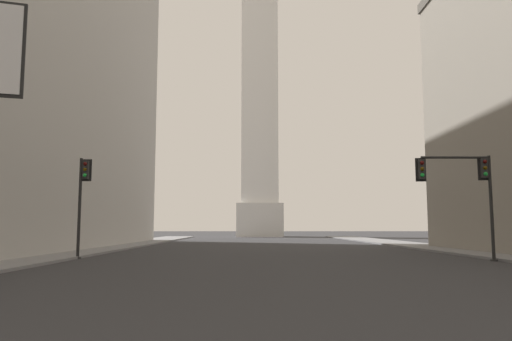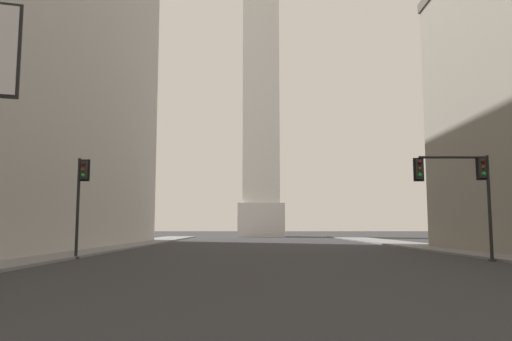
# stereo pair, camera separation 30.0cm
# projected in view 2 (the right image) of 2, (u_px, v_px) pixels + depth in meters

# --- Properties ---
(sidewalk_left) EXTENTS (5.00, 110.21, 0.15)m
(sidewalk_left) POSITION_uv_depth(u_px,v_px,m) (68.00, 253.00, 34.43)
(sidewalk_left) COLOR slate
(sidewalk_left) RESTS_ON ground_plane
(sidewalk_right) EXTENTS (5.00, 110.21, 0.15)m
(sidewalk_right) POSITION_uv_depth(u_px,v_px,m) (480.00, 253.00, 34.60)
(sidewalk_right) COLOR slate
(sidewalk_right) RESTS_ON ground_plane
(obelisk) EXTENTS (8.51, 8.51, 70.47)m
(obelisk) POSITION_uv_depth(u_px,v_px,m) (261.00, 61.00, 96.69)
(obelisk) COLOR silver
(obelisk) RESTS_ON ground_plane
(traffic_light_mid_left) EXTENTS (0.77, 0.50, 5.93)m
(traffic_light_mid_left) POSITION_uv_depth(u_px,v_px,m) (81.00, 192.00, 29.56)
(traffic_light_mid_left) COLOR black
(traffic_light_mid_left) RESTS_ON ground_plane
(traffic_light_mid_right) EXTENTS (4.25, 0.52, 5.80)m
(traffic_light_mid_right) POSITION_uv_depth(u_px,v_px,m) (464.00, 181.00, 27.49)
(traffic_light_mid_right) COLOR black
(traffic_light_mid_right) RESTS_ON ground_plane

